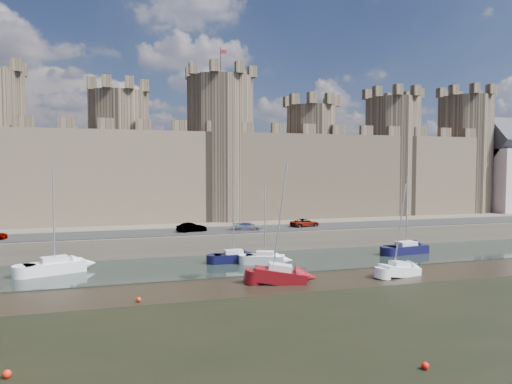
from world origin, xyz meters
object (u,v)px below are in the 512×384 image
at_px(car_1, 192,228).
at_px(sailboat_2, 265,258).
at_px(sailboat_4, 280,275).
at_px(car_2, 247,226).
at_px(car_3, 305,223).
at_px(sailboat_3, 406,248).
at_px(sailboat_0, 55,266).
at_px(sailboat_5, 399,269).
at_px(sailboat_1, 234,257).

distance_m(car_1, sailboat_2, 12.81).
relative_size(sailboat_2, sailboat_4, 0.81).
bearing_deg(car_2, car_3, -72.55).
bearing_deg(car_1, sailboat_2, -158.18).
xyz_separation_m(car_1, sailboat_3, (25.84, -9.46, -2.37)).
distance_m(sailboat_0, sailboat_3, 41.18).
relative_size(car_1, car_2, 0.95).
bearing_deg(car_2, sailboat_2, -174.08).
bearing_deg(sailboat_2, car_1, 145.19).
bearing_deg(sailboat_5, sailboat_0, 152.03).
xyz_separation_m(sailboat_2, sailboat_3, (19.09, 1.16, -0.00)).
bearing_deg(sailboat_3, car_2, 145.97).
bearing_deg(sailboat_2, sailboat_4, -74.52).
distance_m(car_3, sailboat_5, 20.60).
xyz_separation_m(sailboat_3, sailboat_5, (-7.61, -9.99, -0.07)).
xyz_separation_m(car_2, sailboat_1, (-3.88, -8.39, -2.34)).
relative_size(car_2, sailboat_1, 0.44).
bearing_deg(sailboat_1, sailboat_5, -36.32).
xyz_separation_m(sailboat_1, sailboat_3, (22.24, -0.82, 0.02)).
height_order(sailboat_0, sailboat_1, sailboat_0).
distance_m(car_3, sailboat_3, 14.30).
bearing_deg(sailboat_3, sailboat_5, -134.70).
height_order(sailboat_1, sailboat_3, sailboat_3).
relative_size(sailboat_0, sailboat_2, 1.16).
distance_m(sailboat_1, sailboat_3, 22.25).
xyz_separation_m(car_2, car_3, (8.80, 1.17, 0.00)).
height_order(car_2, sailboat_2, sailboat_2).
height_order(car_2, sailboat_4, sailboat_4).
height_order(sailboat_4, sailboat_5, sailboat_4).
distance_m(car_2, car_3, 8.88).
relative_size(car_2, car_3, 0.95).
xyz_separation_m(sailboat_4, sailboat_5, (12.53, -0.60, -0.13)).
distance_m(car_2, sailboat_2, 10.65).
bearing_deg(sailboat_0, sailboat_3, -21.20).
distance_m(car_2, sailboat_3, 20.67).
relative_size(car_2, sailboat_0, 0.37).
bearing_deg(sailboat_0, sailboat_5, -37.88).
relative_size(car_1, sailboat_0, 0.35).
relative_size(car_1, sailboat_2, 0.41).
xyz_separation_m(sailboat_1, sailboat_2, (3.15, -1.98, 0.02)).
relative_size(sailboat_0, sailboat_5, 1.15).
relative_size(sailboat_1, sailboat_3, 0.94).
xyz_separation_m(car_2, sailboat_2, (-0.72, -10.37, -2.32)).
bearing_deg(sailboat_4, sailboat_2, 97.82).
height_order(car_1, car_2, car_1).
height_order(sailboat_2, sailboat_3, sailboat_3).
relative_size(sailboat_0, sailboat_1, 1.18).
height_order(sailboat_0, sailboat_2, sailboat_0).
bearing_deg(sailboat_1, car_1, 112.74).
distance_m(car_2, sailboat_0, 24.48).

